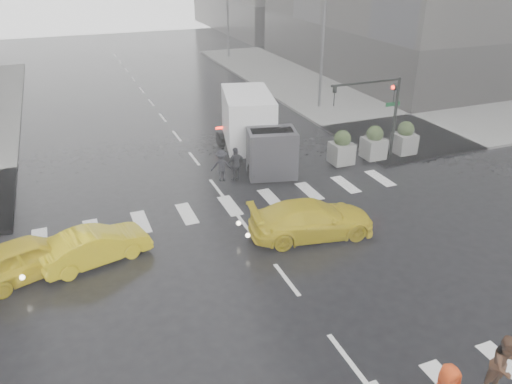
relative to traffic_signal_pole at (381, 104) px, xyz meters
name	(u,v)px	position (x,y,z in m)	size (l,w,h in m)	color
ground	(287,279)	(-9.01, -8.01, -3.22)	(120.00, 120.00, 0.00)	black
sidewalk_ne	(419,97)	(10.49, 9.49, -3.14)	(35.00, 35.00, 0.15)	slate
road_markings	(287,279)	(-9.01, -8.01, -3.21)	(18.00, 48.00, 0.01)	silver
traffic_signal_pole	(381,104)	(0.00, 0.00, 0.00)	(4.45, 0.42, 4.50)	black
street_lamp_near	(321,38)	(1.86, 9.99, 1.73)	(2.15, 0.22, 9.00)	#59595B
street_lamp_far	(226,8)	(1.86, 29.99, 1.73)	(2.15, 0.22, 9.00)	#59595B
planter_west	(342,148)	(-2.01, 0.19, -2.23)	(1.10, 1.10, 1.80)	slate
planter_mid	(374,143)	(-0.01, 0.19, -2.23)	(1.10, 1.10, 1.80)	slate
planter_east	(405,138)	(1.99, 0.19, -2.23)	(1.10, 1.10, 1.80)	slate
pedestrian_brown	(504,365)	(-5.97, -14.50, -2.32)	(0.87, 0.68, 1.79)	#442818
pedestrian_far_a	(236,164)	(-7.82, 0.45, -2.35)	(1.02, 0.62, 1.74)	black
pedestrian_far_b	(222,165)	(-8.48, 0.73, -2.41)	(1.04, 0.57, 1.61)	black
taxi_front	(28,257)	(-17.27, -4.34, -2.49)	(1.72, 4.27, 1.46)	#D7BB0B
taxi_mid	(95,246)	(-15.03, -4.34, -2.56)	(1.38, 3.97, 1.31)	#D7BB0B
taxi_rear	(312,219)	(-6.81, -5.64, -2.49)	(2.04, 4.44, 1.46)	#D7BB0B
box_truck	(254,127)	(-6.01, 2.62, -1.36)	(2.46, 6.56, 3.48)	white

